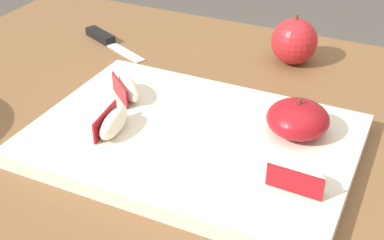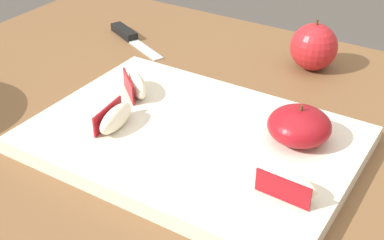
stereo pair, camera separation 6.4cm
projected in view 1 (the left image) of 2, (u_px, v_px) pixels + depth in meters
name	position (u px, v px, depth m)	size (l,w,h in m)	color
dining_table	(223.00, 225.00, 0.71)	(1.16, 0.83, 0.76)	brown
cutting_board	(192.00, 140.00, 0.66)	(0.39, 0.28, 0.02)	beige
apple_half_skin_up	(298.00, 119.00, 0.64)	(0.08, 0.08, 0.05)	maroon
apple_wedge_left	(113.00, 123.00, 0.65)	(0.03, 0.07, 0.03)	#F4EACC
apple_wedge_near_knife	(298.00, 176.00, 0.56)	(0.07, 0.03, 0.03)	#F4EACC
apple_wedge_front	(127.00, 88.00, 0.72)	(0.06, 0.06, 0.03)	#F4EACC
paring_knife	(104.00, 38.00, 0.94)	(0.15, 0.08, 0.01)	silver
whole_apple_crimson	(294.00, 41.00, 0.85)	(0.08, 0.08, 0.08)	#B21E23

